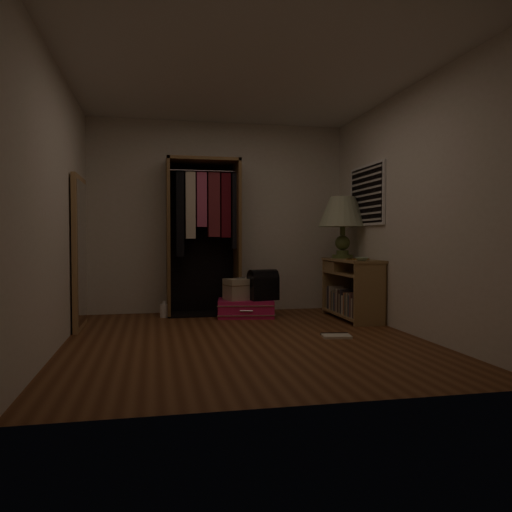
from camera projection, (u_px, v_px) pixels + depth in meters
The scene contains 13 objects.
ground at pixel (246, 340), 4.96m from camera, with size 4.00×4.00×0.00m, color brown.
room_walls at pixel (252, 189), 4.97m from camera, with size 3.52×4.02×2.60m.
console_bookshelf at pixel (350, 287), 6.28m from camera, with size 0.42×1.12×0.75m.
open_wardrobe at pixel (204, 223), 6.60m from camera, with size 0.98×0.50×2.05m.
floor_mirror at pixel (80, 253), 5.57m from camera, with size 0.06×0.80×1.70m.
pink_suitcase at pixel (246, 308), 6.43m from camera, with size 0.80×0.63×0.22m.
train_case at pixel (241, 289), 6.41m from camera, with size 0.47×0.39×0.29m.
black_bag at pixel (263, 284), 6.38m from camera, with size 0.40×0.31×0.39m.
table_lamp at pixel (343, 213), 6.53m from camera, with size 0.76×0.76×0.80m.
brass_tray at pixel (358, 259), 6.06m from camera, with size 0.32×0.32×0.02m.
ceramic_bowl at pixel (362, 259), 5.82m from camera, with size 0.15×0.15×0.04m, color #B1D0AD.
white_jug at pixel (165, 310), 6.37m from camera, with size 0.15×0.15×0.21m.
floor_book at pixel (336, 336), 5.11m from camera, with size 0.32×0.27×0.03m.
Camera 1 is at (-0.90, -4.85, 1.01)m, focal length 35.00 mm.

